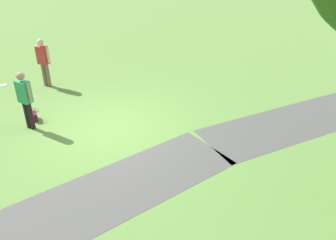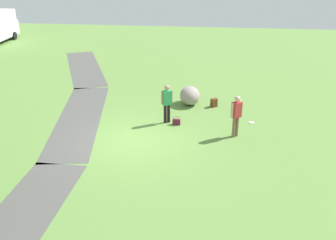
% 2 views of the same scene
% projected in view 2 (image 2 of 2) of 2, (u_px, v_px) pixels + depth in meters
% --- Properties ---
extents(ground_plane, '(48.00, 48.00, 0.00)m').
position_uv_depth(ground_plane, '(132.00, 141.00, 15.06)').
color(ground_plane, '#60873F').
extents(footpath_segment_mid, '(8.19, 3.10, 0.01)m').
position_uv_depth(footpath_segment_mid, '(80.00, 118.00, 17.11)').
color(footpath_segment_mid, '#514F4C').
rests_on(footpath_segment_mid, ground).
extents(footpath_segment_far, '(8.08, 4.76, 0.01)m').
position_uv_depth(footpath_segment_far, '(85.00, 68.00, 24.28)').
color(footpath_segment_far, '#514F4C').
rests_on(footpath_segment_far, ground).
extents(lawn_boulder, '(1.34, 1.11, 0.85)m').
position_uv_depth(lawn_boulder, '(190.00, 96.00, 18.45)').
color(lawn_boulder, gray).
rests_on(lawn_boulder, ground).
extents(woman_with_handbag, '(0.39, 0.46, 1.67)m').
position_uv_depth(woman_with_handbag, '(167.00, 101.00, 16.30)').
color(woman_with_handbag, black).
rests_on(woman_with_handbag, ground).
extents(man_near_boulder, '(0.42, 0.43, 1.69)m').
position_uv_depth(man_near_boulder, '(236.00, 113.00, 15.07)').
color(man_near_boulder, brown).
rests_on(man_near_boulder, ground).
extents(handbag_on_grass, '(0.29, 0.33, 0.31)m').
position_uv_depth(handbag_on_grass, '(176.00, 121.00, 16.42)').
color(handbag_on_grass, maroon).
rests_on(handbag_on_grass, ground).
extents(backpack_by_boulder, '(0.35, 0.35, 0.40)m').
position_uv_depth(backpack_by_boulder, '(214.00, 103.00, 18.25)').
color(backpack_by_boulder, brown).
rests_on(backpack_by_boulder, ground).
extents(frisbee_on_grass, '(0.23, 0.23, 0.02)m').
position_uv_depth(frisbee_on_grass, '(251.00, 122.00, 16.64)').
color(frisbee_on_grass, white).
rests_on(frisbee_on_grass, ground).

